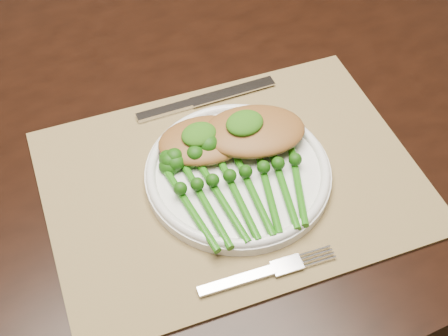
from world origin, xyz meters
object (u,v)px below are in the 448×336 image
placemat (232,180)px  dining_table (184,247)px  dinner_plate (238,172)px  broccolini_bundle (244,192)px  chicken_fillet_left (205,140)px

placemat → dining_table: bearing=102.8°
dining_table → dinner_plate: 0.42m
dinner_plate → broccolini_bundle: 0.04m
placemat → chicken_fillet_left: 0.07m
placemat → broccolini_bundle: broccolini_bundle is taller
dinner_plate → broccolini_bundle: broccolini_bundle is taller
chicken_fillet_left → broccolini_bundle: size_ratio=0.58×
chicken_fillet_left → broccolini_bundle: bearing=-72.1°
dinner_plate → placemat: bearing=169.4°
dining_table → chicken_fillet_left: (-0.00, -0.10, 0.40)m
dinner_plate → dining_table: bearing=94.6°
placemat → dinner_plate: bearing=0.3°
dinner_plate → chicken_fillet_left: (-0.02, 0.06, 0.02)m
placemat → broccolini_bundle: (-0.01, -0.04, 0.02)m
placemat → chicken_fillet_left: bearing=108.3°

